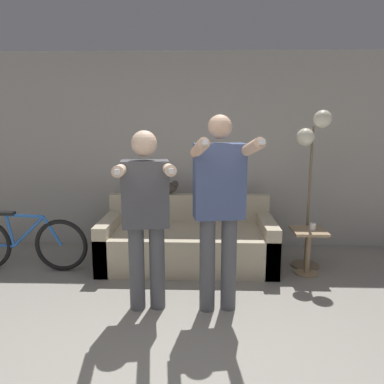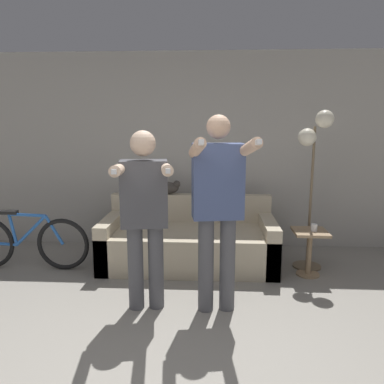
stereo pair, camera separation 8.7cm
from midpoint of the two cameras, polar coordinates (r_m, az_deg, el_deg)
name	(u,v)px [view 2 (the right image)]	position (r m, az deg, el deg)	size (l,w,h in m)	color
wall_back	(187,152)	(5.09, -0.31, 6.18)	(10.00, 0.05, 2.60)	#B7B2A8
couch	(189,243)	(4.55, 0.10, -7.72)	(2.03, 0.94, 0.79)	beige
person_left	(144,209)	(3.32, -6.52, -2.62)	(0.55, 0.73, 1.63)	#56565B
person_right	(218,201)	(3.26, 4.72, -1.36)	(0.57, 0.72, 1.76)	#56565B
cat	(166,188)	(4.79, -3.48, 0.66)	(0.47, 0.12, 0.18)	#3D3833
floor_lamp	(314,150)	(4.45, 18.69, 6.11)	(0.38, 0.33, 1.83)	#756047
side_table	(310,244)	(4.41, 18.02, -7.58)	(0.37, 0.37, 0.52)	#A38460
cup	(314,227)	(4.35, 18.66, -5.15)	(0.07, 0.07, 0.08)	white
bicycle	(26,242)	(4.77, -23.56, -7.04)	(1.50, 0.07, 0.70)	black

